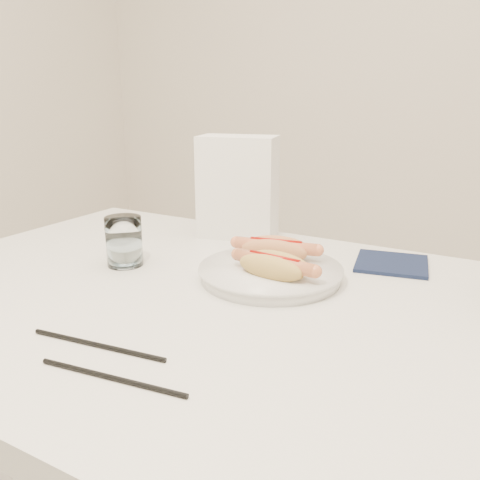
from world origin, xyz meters
The scene contains 9 objects.
table centered at (0.00, 0.00, 0.69)m, with size 1.20×0.80×0.75m.
plate centered at (0.04, 0.11, 0.76)m, with size 0.24×0.24×0.02m, color silver.
hotdog_left centered at (0.03, 0.16, 0.79)m, with size 0.15×0.08×0.04m.
hotdog_right centered at (0.06, 0.08, 0.79)m, with size 0.15×0.07×0.04m.
water_glass centered at (-0.23, 0.04, 0.80)m, with size 0.07×0.07×0.09m, color silver.
chopstick_near centered at (-0.04, -0.22, 0.75)m, with size 0.01×0.01×0.20m, color black.
chopstick_far centered at (0.03, -0.27, 0.75)m, with size 0.01×0.01×0.20m, color black.
napkin_box centered at (-0.15, 0.32, 0.86)m, with size 0.17×0.09×0.22m, color white.
navy_napkin centered at (0.21, 0.29, 0.75)m, with size 0.13×0.13×0.01m, color #101833.
Camera 1 is at (0.41, -0.64, 1.07)m, focal length 38.02 mm.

